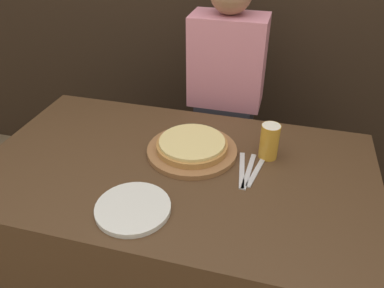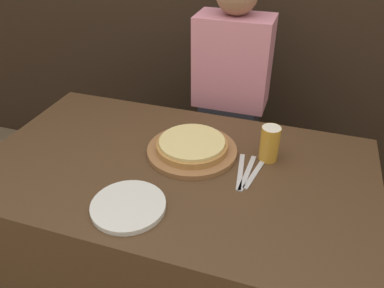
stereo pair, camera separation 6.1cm
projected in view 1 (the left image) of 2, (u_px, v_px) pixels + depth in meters
The scene contains 8 objects.
dining_table at pixel (178, 236), 1.58m from camera, with size 1.44×0.84×0.74m.
pizza_on_board at pixel (192, 147), 1.43m from camera, with size 0.35×0.35×0.06m.
beer_glass at pixel (270, 140), 1.38m from camera, with size 0.07×0.07×0.14m.
dinner_plate at pixel (133, 208), 1.18m from camera, with size 0.24×0.24×0.02m.
fork at pixel (242, 170), 1.35m from camera, with size 0.05×0.21×0.00m.
dinner_knife at pixel (249, 171), 1.35m from camera, with size 0.03×0.21×0.00m.
spoon at pixel (256, 172), 1.34m from camera, with size 0.05×0.18×0.00m.
diner_person at pixel (225, 113), 1.89m from camera, with size 0.34×0.20×1.32m.
Camera 1 is at (0.34, -1.05, 1.57)m, focal length 35.00 mm.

